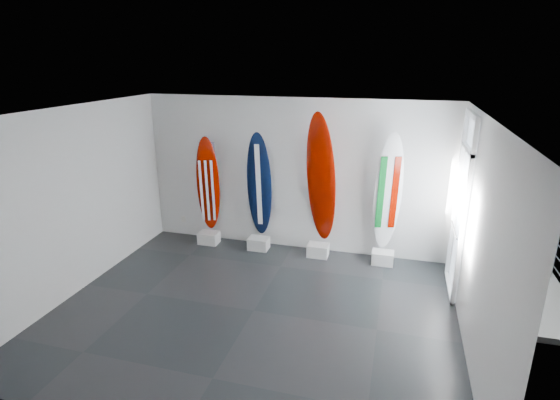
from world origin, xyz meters
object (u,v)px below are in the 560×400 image
(surfboard_navy, at_px, (259,185))
(surfboard_italy, at_px, (388,193))
(surfboard_swiss, at_px, (321,180))
(surfboard_usa, at_px, (208,185))

(surfboard_navy, relative_size, surfboard_italy, 0.96)
(surfboard_navy, relative_size, surfboard_swiss, 0.83)
(surfboard_italy, bearing_deg, surfboard_swiss, 164.37)
(surfboard_usa, xyz_separation_m, surfboard_swiss, (2.31, 0.00, 0.28))
(surfboard_usa, bearing_deg, surfboard_italy, -17.92)
(surfboard_swiss, height_order, surfboard_italy, surfboard_swiss)
(surfboard_usa, relative_size, surfboard_swiss, 0.78)
(surfboard_usa, relative_size, surfboard_navy, 0.94)
(surfboard_usa, xyz_separation_m, surfboard_italy, (3.54, 0.00, 0.12))
(surfboard_usa, xyz_separation_m, surfboard_navy, (1.09, 0.00, 0.07))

